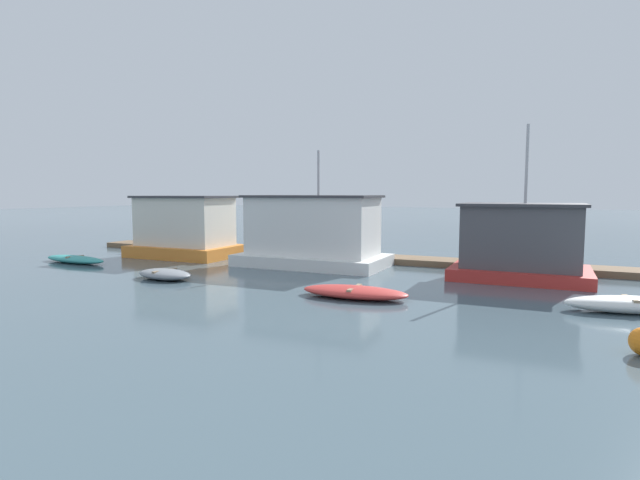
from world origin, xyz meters
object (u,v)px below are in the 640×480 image
at_px(mooring_post_far_right, 204,243).
at_px(dinghy_white, 630,304).
at_px(mooring_post_centre, 156,237).
at_px(houseboat_red, 521,243).
at_px(houseboat_orange, 185,228).
at_px(dinghy_grey, 165,274).
at_px(dinghy_red, 354,292).
at_px(dinghy_teal, 75,259).
at_px(houseboat_white, 312,233).
at_px(mooring_post_far_left, 223,240).

bearing_deg(mooring_post_far_right, dinghy_white, -17.32).
xyz_separation_m(mooring_post_centre, mooring_post_far_right, (3.67, 0.00, -0.20)).
bearing_deg(mooring_post_far_right, houseboat_red, -4.58).
distance_m(houseboat_orange, dinghy_grey, 7.59).
xyz_separation_m(houseboat_red, dinghy_red, (-4.91, -6.48, -1.28)).
bearing_deg(houseboat_red, dinghy_grey, -154.82).
bearing_deg(dinghy_teal, houseboat_red, 12.09).
relative_size(dinghy_grey, mooring_post_centre, 1.63).
xyz_separation_m(houseboat_white, houseboat_red, (9.49, 0.26, -0.13)).
height_order(houseboat_red, mooring_post_far_right, houseboat_red).
distance_m(houseboat_red, dinghy_red, 8.23).
xyz_separation_m(dinghy_red, mooring_post_far_left, (-11.05, 7.86, 0.69)).
distance_m(houseboat_white, dinghy_teal, 12.29).
relative_size(houseboat_red, dinghy_grey, 2.29).
relative_size(dinghy_teal, dinghy_grey, 1.52).
bearing_deg(houseboat_white, dinghy_grey, -122.91).
xyz_separation_m(houseboat_orange, dinghy_grey, (4.11, -6.23, -1.38)).
bearing_deg(dinghy_red, houseboat_orange, 153.02).
relative_size(houseboat_orange, dinghy_teal, 1.38).
relative_size(houseboat_red, dinghy_teal, 1.50).
relative_size(dinghy_white, mooring_post_centre, 2.26).
bearing_deg(dinghy_teal, dinghy_white, -1.33).
distance_m(houseboat_red, dinghy_white, 6.17).
bearing_deg(mooring_post_far_left, dinghy_red, -35.44).
height_order(houseboat_red, dinghy_grey, houseboat_red).
relative_size(houseboat_white, mooring_post_far_left, 4.04).
height_order(houseboat_red, dinghy_white, houseboat_red).
height_order(dinghy_white, mooring_post_far_left, mooring_post_far_left).
relative_size(houseboat_white, dinghy_white, 1.87).
xyz_separation_m(houseboat_orange, mooring_post_far_left, (1.55, 1.45, -0.69)).
bearing_deg(dinghy_red, dinghy_white, 9.82).
bearing_deg(dinghy_red, mooring_post_far_left, 144.56).
distance_m(houseboat_orange, dinghy_teal, 5.77).
height_order(houseboat_orange, dinghy_red, houseboat_orange).
height_order(mooring_post_centre, mooring_post_far_right, mooring_post_centre).
bearing_deg(houseboat_red, mooring_post_far_left, 175.03).
height_order(mooring_post_far_left, mooring_post_far_right, mooring_post_far_left).
relative_size(houseboat_red, mooring_post_far_right, 4.86).
distance_m(houseboat_orange, dinghy_white, 21.47).
relative_size(dinghy_teal, mooring_post_far_right, 3.24).
bearing_deg(mooring_post_far_left, dinghy_teal, -130.34).
height_order(dinghy_grey, mooring_post_centre, mooring_post_centre).
xyz_separation_m(dinghy_grey, mooring_post_centre, (-7.59, 7.68, 0.64)).
bearing_deg(mooring_post_centre, houseboat_red, -3.78).
height_order(dinghy_teal, dinghy_white, dinghy_white).
relative_size(houseboat_orange, dinghy_grey, 2.10).
xyz_separation_m(houseboat_red, dinghy_grey, (-13.39, -6.30, -1.27)).
relative_size(mooring_post_centre, mooring_post_far_left, 0.96).
height_order(dinghy_teal, mooring_post_far_right, mooring_post_far_right).
bearing_deg(houseboat_red, dinghy_red, -127.18).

